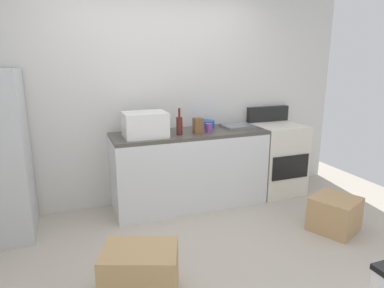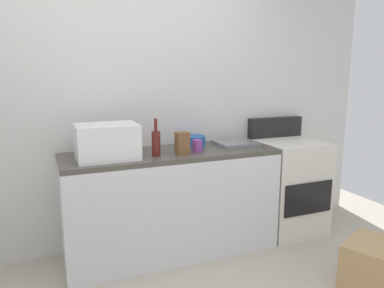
# 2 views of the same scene
# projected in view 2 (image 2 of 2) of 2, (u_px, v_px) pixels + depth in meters

# --- Properties ---
(wall_back) EXTENTS (5.00, 0.10, 2.60)m
(wall_back) POSITION_uv_depth(u_px,v_px,m) (125.00, 102.00, 3.23)
(wall_back) COLOR silver
(wall_back) RESTS_ON ground_plane
(kitchen_counter) EXTENTS (1.80, 0.60, 0.90)m
(kitchen_counter) POSITION_uv_depth(u_px,v_px,m) (171.00, 202.00, 3.19)
(kitchen_counter) COLOR silver
(kitchen_counter) RESTS_ON ground_plane
(stove_oven) EXTENTS (0.60, 0.61, 1.10)m
(stove_oven) POSITION_uv_depth(u_px,v_px,m) (288.00, 184.00, 3.65)
(stove_oven) COLOR silver
(stove_oven) RESTS_ON ground_plane
(microwave) EXTENTS (0.46, 0.34, 0.27)m
(microwave) POSITION_uv_depth(u_px,v_px,m) (107.00, 142.00, 2.82)
(microwave) COLOR white
(microwave) RESTS_ON kitchen_counter
(sink_basin) EXTENTS (0.36, 0.32, 0.03)m
(sink_basin) POSITION_uv_depth(u_px,v_px,m) (236.00, 143.00, 3.39)
(sink_basin) COLOR slate
(sink_basin) RESTS_ON kitchen_counter
(wine_bottle) EXTENTS (0.07, 0.07, 0.30)m
(wine_bottle) POSITION_uv_depth(u_px,v_px,m) (156.00, 142.00, 2.92)
(wine_bottle) COLOR #591E19
(wine_bottle) RESTS_ON kitchen_counter
(coffee_mug) EXTENTS (0.08, 0.08, 0.10)m
(coffee_mug) POSITION_uv_depth(u_px,v_px,m) (197.00, 146.00, 3.10)
(coffee_mug) COLOR purple
(coffee_mug) RESTS_ON kitchen_counter
(knife_block) EXTENTS (0.10, 0.10, 0.18)m
(knife_block) POSITION_uv_depth(u_px,v_px,m) (182.00, 143.00, 2.99)
(knife_block) COLOR brown
(knife_block) RESTS_ON kitchen_counter
(mixing_bowl) EXTENTS (0.19, 0.19, 0.09)m
(mixing_bowl) POSITION_uv_depth(u_px,v_px,m) (195.00, 141.00, 3.34)
(mixing_bowl) COLOR #2659A5
(mixing_bowl) RESTS_ON kitchen_counter
(cardboard_box_medium) EXTENTS (0.56, 0.56, 0.35)m
(cardboard_box_medium) POSITION_uv_depth(u_px,v_px,m) (378.00, 268.00, 2.65)
(cardboard_box_medium) COLOR tan
(cardboard_box_medium) RESTS_ON ground_plane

